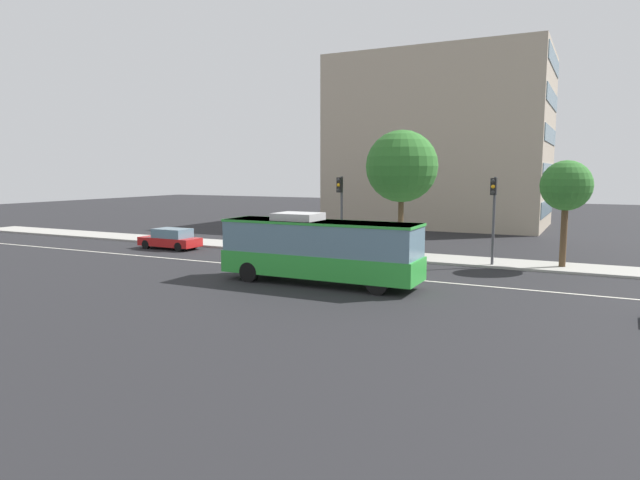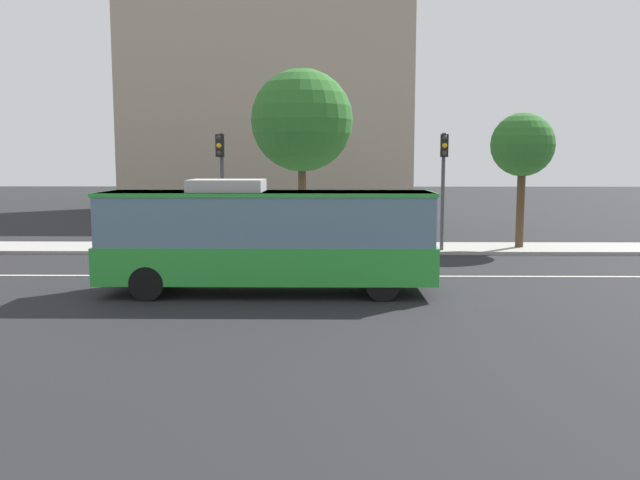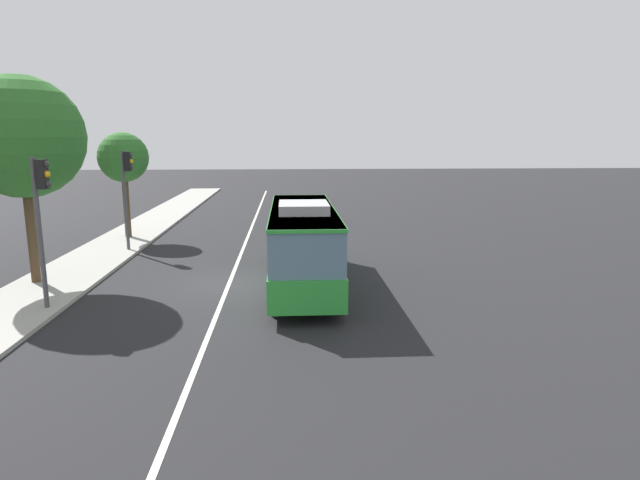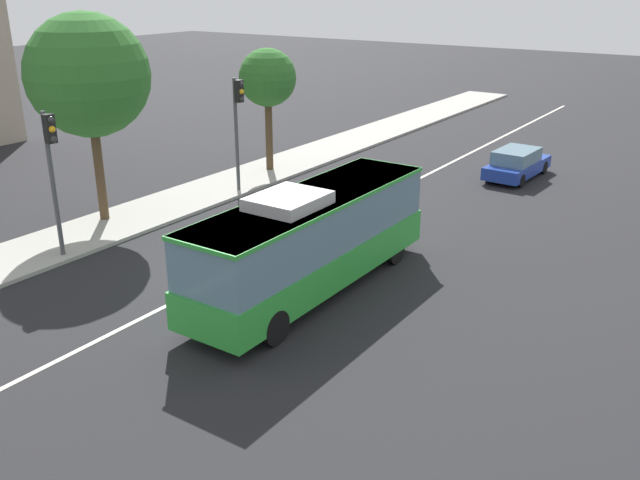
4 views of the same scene
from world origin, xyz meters
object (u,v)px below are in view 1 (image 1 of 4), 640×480
at_px(traffic_light_near_corner, 494,206).
at_px(street_tree_kerbside_left, 566,187).
at_px(traffic_light_mid_block, 341,202).
at_px(sedan_red, 171,239).
at_px(transit_bus, 319,247).
at_px(street_tree_kerbside_centre, 402,167).

relative_size(traffic_light_near_corner, street_tree_kerbside_left, 0.85).
xyz_separation_m(traffic_light_mid_block, street_tree_kerbside_left, (13.24, 1.26, 1.10)).
bearing_deg(sedan_red, transit_bus, 157.21).
bearing_deg(sedan_red, traffic_light_near_corner, -173.78).
xyz_separation_m(traffic_light_near_corner, traffic_light_mid_block, (-9.55, -0.05, 0.00)).
height_order(traffic_light_mid_block, street_tree_kerbside_left, street_tree_kerbside_left).
distance_m(sedan_red, street_tree_kerbside_centre, 17.08).
relative_size(transit_bus, street_tree_kerbside_centre, 1.22).
xyz_separation_m(traffic_light_near_corner, street_tree_kerbside_centre, (-6.15, 1.99, 2.26)).
xyz_separation_m(traffic_light_mid_block, street_tree_kerbside_centre, (3.40, 2.04, 2.26)).
bearing_deg(street_tree_kerbside_left, transit_bus, -136.61).
relative_size(transit_bus, traffic_light_near_corner, 1.92).
height_order(traffic_light_near_corner, traffic_light_mid_block, same).
distance_m(traffic_light_near_corner, traffic_light_mid_block, 9.55).
bearing_deg(traffic_light_mid_block, transit_bus, 22.53).
distance_m(transit_bus, sedan_red, 16.49).
bearing_deg(transit_bus, street_tree_kerbside_left, 43.17).
relative_size(traffic_light_near_corner, traffic_light_mid_block, 1.00).
bearing_deg(street_tree_kerbside_left, traffic_light_near_corner, -161.78).
bearing_deg(street_tree_kerbside_left, sedan_red, -172.43).
relative_size(transit_bus, street_tree_kerbside_left, 1.63).
bearing_deg(traffic_light_near_corner, transit_bus, -33.32).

